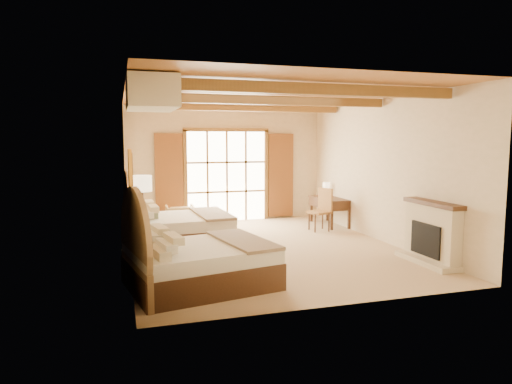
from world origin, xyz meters
name	(u,v)px	position (x,y,z in m)	size (l,w,h in m)	color
floor	(264,248)	(0.00, 0.00, 0.00)	(7.00, 7.00, 0.00)	tan
wall_back	(226,164)	(0.00, 3.50, 1.60)	(5.50, 5.50, 0.00)	beige
wall_left	(127,176)	(-2.75, 0.00, 1.60)	(7.00, 7.00, 0.00)	beige
wall_right	(381,170)	(2.75, 0.00, 1.60)	(7.00, 7.00, 0.00)	beige
ceiling	(265,94)	(0.00, 0.00, 3.20)	(7.00, 7.00, 0.00)	#AD6631
ceiling_beams	(265,100)	(0.00, 0.00, 3.08)	(5.39, 4.60, 0.18)	olive
french_doors	(227,177)	(0.00, 3.44, 1.25)	(3.95, 0.08, 2.60)	white
fireplace	(431,236)	(2.60, -2.00, 0.51)	(0.46, 1.40, 1.16)	#C5B197
painting	(130,170)	(-2.70, -0.75, 1.75)	(0.06, 0.95, 0.75)	gold
canopy_valance	(151,94)	(-2.40, -2.00, 2.95)	(0.70, 1.40, 0.45)	beige
bed_near	(191,260)	(-1.87, -2.11, 0.43)	(2.42, 1.98, 1.41)	#4C2D1E
bed_far	(171,227)	(-1.88, 0.69, 0.44)	(2.27, 1.76, 1.44)	#4C2D1E
nightstand	(146,254)	(-2.49, -0.97, 0.28)	(0.47, 0.47, 0.57)	#4C2D1E
floor_lamp	(142,189)	(-2.50, -0.54, 1.39)	(0.35, 0.35, 1.64)	#3D271C
armchair	(180,218)	(-1.46, 2.39, 0.32)	(0.69, 0.71, 0.65)	tan
ottoman	(201,223)	(-0.95, 2.30, 0.19)	(0.51, 0.51, 0.37)	#A07E55
desk	(329,210)	(2.48, 2.00, 0.40)	(0.67, 1.41, 0.74)	#4C2D1E
desk_chair	(320,218)	(1.91, 1.37, 0.33)	(0.61, 0.60, 1.07)	#A1743F
desk_lamp	(326,186)	(2.57, 2.42, 1.02)	(0.18, 0.18, 0.37)	#3D271C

